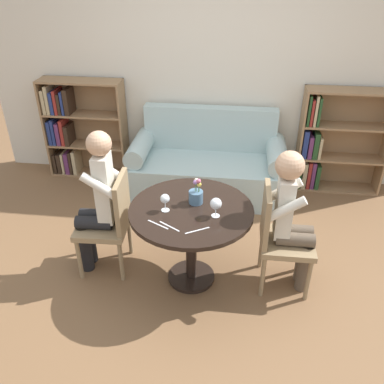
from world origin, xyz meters
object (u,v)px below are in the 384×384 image
object	(u,v)px
bookshelf_left	(77,129)
chair_left	(110,220)
person_left	(97,201)
person_right	(292,218)
wine_glass_right	(216,204)
flower_vase	(196,195)
chair_right	(279,235)
couch	(208,166)
bookshelf_right	(330,143)
wine_glass_left	(165,199)

from	to	relation	value
bookshelf_left	chair_left	distance (m)	1.92
person_left	person_right	world-z (taller)	person_left
bookshelf_left	wine_glass_right	size ratio (longest dim) A/B	7.67
wine_glass_right	flower_vase	distance (m)	0.24
flower_vase	chair_right	bearing A→B (deg)	-3.86
wine_glass_right	bookshelf_left	bearing A→B (deg)	134.42
person_left	person_right	xyz separation A→B (m)	(1.57, -0.03, -0.01)
couch	bookshelf_right	xyz separation A→B (m)	(1.37, 0.27, 0.24)
person_left	wine_glass_left	bearing A→B (deg)	75.34
chair_right	wine_glass_right	size ratio (longest dim) A/B	5.84
bookshelf_left	flower_vase	bearing A→B (deg)	-45.62
chair_right	person_left	size ratio (longest dim) A/B	0.70
couch	wine_glass_left	bearing A→B (deg)	-97.14
bookshelf_left	wine_glass_left	world-z (taller)	bookshelf_left
wine_glass_right	person_left	bearing A→B (deg)	171.23
person_right	chair_right	bearing A→B (deg)	90.26
bookshelf_right	flower_vase	size ratio (longest dim) A/B	5.40
person_left	wine_glass_right	bearing A→B (deg)	78.30
chair_left	wine_glass_right	size ratio (longest dim) A/B	5.84
person_left	person_right	distance (m)	1.57
person_left	chair_left	bearing A→B (deg)	92.00
couch	wine_glass_left	world-z (taller)	couch
bookshelf_right	person_right	size ratio (longest dim) A/B	0.97
chair_right	person_right	size ratio (longest dim) A/B	0.74
bookshelf_left	couch	bearing A→B (deg)	-9.39
wine_glass_right	flower_vase	size ratio (longest dim) A/B	0.70
bookshelf_right	chair_right	bearing A→B (deg)	-111.21
person_right	wine_glass_right	distance (m)	0.62
bookshelf_left	person_left	size ratio (longest dim) A/B	0.92
bookshelf_right	chair_left	size ratio (longest dim) A/B	1.31
bookshelf_right	wine_glass_right	xyz separation A→B (m)	(-1.17, -1.85, 0.27)
person_right	wine_glass_right	world-z (taller)	person_right
bookshelf_right	flower_vase	bearing A→B (deg)	-128.52
bookshelf_left	bookshelf_right	bearing A→B (deg)	0.07
couch	person_left	world-z (taller)	person_left
person_right	wine_glass_left	distance (m)	0.99
chair_left	person_left	distance (m)	0.20
chair_right	wine_glass_left	distance (m)	0.95
wine_glass_left	chair_left	bearing A→B (deg)	165.48
chair_left	flower_vase	world-z (taller)	flower_vase
wine_glass_right	flower_vase	xyz separation A→B (m)	(-0.17, 0.17, -0.04)
couch	chair_left	bearing A→B (deg)	-116.09
bookshelf_right	chair_right	xyz separation A→B (m)	(-0.67, -1.73, -0.06)
chair_left	person_left	world-z (taller)	person_left
chair_left	flower_vase	distance (m)	0.78
bookshelf_right	flower_vase	distance (m)	2.16
bookshelf_left	bookshelf_right	xyz separation A→B (m)	(2.98, 0.00, -0.03)
bookshelf_right	wine_glass_right	distance (m)	2.21
chair_left	chair_right	distance (m)	1.39
person_left	person_right	size ratio (longest dim) A/B	1.06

